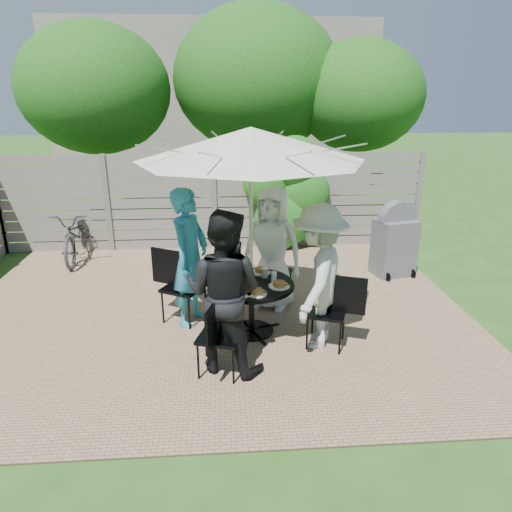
{
  "coord_description": "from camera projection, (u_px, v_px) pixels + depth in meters",
  "views": [
    {
      "loc": [
        0.18,
        -5.58,
        2.88
      ],
      "look_at": [
        0.57,
        -0.22,
        0.96
      ],
      "focal_mm": 32.0,
      "sensor_mm": 36.0,
      "label": 1
    }
  ],
  "objects": [
    {
      "name": "plate_left",
      "position": [
        224.0,
        277.0,
        5.71
      ],
      "size": [
        0.26,
        0.26,
        0.06
      ],
      "color": "white",
      "rests_on": "patio_table"
    },
    {
      "name": "bbq_grill",
      "position": [
        394.0,
        242.0,
        7.5
      ],
      "size": [
        0.71,
        0.61,
        1.27
      ],
      "rotation": [
        0.0,
        0.0,
        0.24
      ],
      "color": "slate",
      "rests_on": "ground"
    },
    {
      "name": "syrup_jug",
      "position": [
        248.0,
        275.0,
        5.64
      ],
      "size": [
        0.09,
        0.09,
        0.16
      ],
      "primitive_type": "cylinder",
      "color": "#59280C",
      "rests_on": "patio_table"
    },
    {
      "name": "glass_right",
      "position": [
        274.0,
        277.0,
        5.59
      ],
      "size": [
        0.07,
        0.07,
        0.14
      ],
      "primitive_type": "cylinder",
      "color": "silver",
      "rests_on": "patio_table"
    },
    {
      "name": "person_front",
      "position": [
        224.0,
        293.0,
        4.8
      ],
      "size": [
        1.08,
        0.98,
        1.81
      ],
      "primitive_type": "imported",
      "rotation": [
        0.0,
        0.0,
        2.73
      ],
      "color": "black",
      "rests_on": "ground"
    },
    {
      "name": "plate_extra",
      "position": [
        257.0,
        292.0,
        5.28
      ],
      "size": [
        0.24,
        0.24,
        0.06
      ],
      "color": "white",
      "rests_on": "patio_table"
    },
    {
      "name": "plate_right",
      "position": [
        279.0,
        285.0,
        5.48
      ],
      "size": [
        0.26,
        0.26,
        0.06
      ],
      "color": "white",
      "rests_on": "patio_table"
    },
    {
      "name": "bicycle",
      "position": [
        78.0,
        234.0,
        8.31
      ],
      "size": [
        0.74,
        1.82,
        0.94
      ],
      "primitive_type": "imported",
      "rotation": [
        0.0,
        0.0,
        0.06
      ],
      "color": "#333338",
      "rests_on": "ground"
    },
    {
      "name": "person_left",
      "position": [
        190.0,
        258.0,
        5.8
      ],
      "size": [
        0.66,
        0.78,
        1.81
      ],
      "primitive_type": "imported",
      "rotation": [
        0.0,
        0.0,
        7.44
      ],
      "color": "teal",
      "rests_on": "ground"
    },
    {
      "name": "backyard_envelope",
      "position": [
        218.0,
        103.0,
        15.0
      ],
      "size": [
        60.0,
        60.0,
        5.0
      ],
      "color": "#294C17",
      "rests_on": "ground"
    },
    {
      "name": "plate_front",
      "position": [
        241.0,
        292.0,
        5.28
      ],
      "size": [
        0.26,
        0.26,
        0.06
      ],
      "color": "white",
      "rests_on": "patio_table"
    },
    {
      "name": "umbrella",
      "position": [
        251.0,
        144.0,
        5.05
      ],
      "size": [
        3.45,
        3.45,
        2.54
      ],
      "rotation": [
        0.0,
        0.0,
        -0.42
      ],
      "color": "silver",
      "rests_on": "ground"
    },
    {
      "name": "chair_back",
      "position": [
        274.0,
        284.0,
        6.6
      ],
      "size": [
        0.59,
        0.71,
        0.93
      ],
      "rotation": [
        0.0,
        0.0,
        4.32
      ],
      "color": "black",
      "rests_on": "ground"
    },
    {
      "name": "glass_front",
      "position": [
        252.0,
        287.0,
        5.32
      ],
      "size": [
        0.07,
        0.07,
        0.14
      ],
      "primitive_type": "cylinder",
      "color": "silver",
      "rests_on": "patio_table"
    },
    {
      "name": "chair_right",
      "position": [
        327.0,
        325.0,
        5.44
      ],
      "size": [
        0.71,
        0.57,
        0.92
      ],
      "rotation": [
        0.0,
        0.0,
        2.79
      ],
      "color": "black",
      "rests_on": "ground"
    },
    {
      "name": "coffee_cup",
      "position": [
        265.0,
        273.0,
        5.75
      ],
      "size": [
        0.08,
        0.08,
        0.12
      ],
      "primitive_type": "cylinder",
      "color": "#C6B293",
      "rests_on": "patio_table"
    },
    {
      "name": "person_back",
      "position": [
        272.0,
        249.0,
        6.28
      ],
      "size": [
        1.0,
        0.84,
        1.73
      ],
      "primitive_type": "imported",
      "rotation": [
        0.0,
        0.0,
        5.87
      ],
      "color": "silver",
      "rests_on": "ground"
    },
    {
      "name": "glass_back",
      "position": [
        251.0,
        269.0,
        5.85
      ],
      "size": [
        0.07,
        0.07,
        0.14
      ],
      "primitive_type": "cylinder",
      "color": "silver",
      "rests_on": "patio_table"
    },
    {
      "name": "plate_back",
      "position": [
        261.0,
        271.0,
        5.92
      ],
      "size": [
        0.26,
        0.26,
        0.06
      ],
      "color": "white",
      "rests_on": "patio_table"
    },
    {
      "name": "chair_front",
      "position": [
        220.0,
        351.0,
        4.89
      ],
      "size": [
        0.55,
        0.7,
        0.92
      ],
      "rotation": [
        0.0,
        0.0,
        1.27
      ],
      "color": "black",
      "rests_on": "ground"
    },
    {
      "name": "person_right",
      "position": [
        318.0,
        278.0,
        5.28
      ],
      "size": [
        1.05,
        1.29,
        1.74
      ],
      "primitive_type": "imported",
      "rotation": [
        0.0,
        0.0,
        4.3
      ],
      "color": "beige",
      "rests_on": "ground"
    },
    {
      "name": "patio_table",
      "position": [
        251.0,
        298.0,
        5.68
      ],
      "size": [
        1.38,
        1.38,
        0.69
      ],
      "rotation": [
        0.0,
        0.0,
        -0.42
      ],
      "color": "black",
      "rests_on": "ground"
    },
    {
      "name": "glass_left",
      "position": [
        228.0,
        278.0,
        5.57
      ],
      "size": [
        0.07,
        0.07,
        0.14
      ],
      "primitive_type": "cylinder",
      "color": "silver",
      "rests_on": "patio_table"
    },
    {
      "name": "chair_left",
      "position": [
        183.0,
        300.0,
        6.05
      ],
      "size": [
        0.74,
        0.64,
        0.98
      ],
      "rotation": [
        0.0,
        0.0,
        5.78
      ],
      "color": "black",
      "rests_on": "ground"
    }
  ]
}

